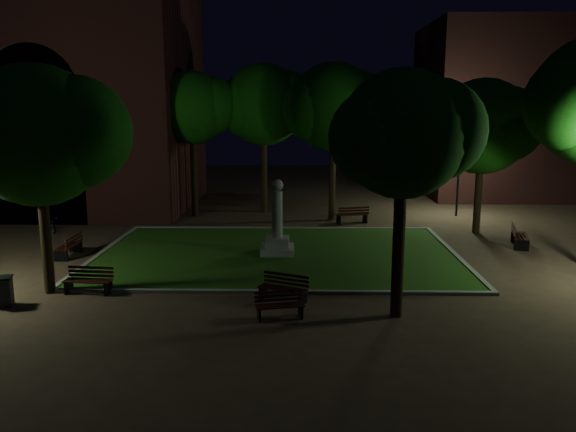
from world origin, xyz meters
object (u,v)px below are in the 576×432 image
monument (277,233)px  bench_near_right (280,306)px  bench_west_near (89,281)px  bench_near_left (284,289)px  bicycle (49,225)px  bench_far_side (352,215)px  trash_bin (3,291)px  bench_left_side (70,247)px  bench_right_side (518,237)px

monument → bench_near_right: bearing=-87.2°
bench_west_near → monument: bearing=44.7°
bench_near_left → bicycle: bearing=164.5°
bicycle → bench_far_side: bearing=-38.4°
bench_near_left → trash_bin: bearing=-151.9°
trash_bin → bicycle: (-3.29, 10.71, -0.11)m
bench_near_left → bench_far_side: bearing=98.9°
bench_near_right → bench_near_left: bearing=74.0°
monument → bench_near_left: monument is taller
bench_near_right → trash_bin: (-8.86, 0.82, 0.11)m
bench_near_right → bench_left_side: bearing=130.4°
bench_near_right → bench_west_near: bench_west_near is taller
bench_near_right → bench_right_side: size_ratio=0.80×
monument → bench_right_side: 11.06m
bench_near_right → bench_west_near: (-6.61, 2.17, 0.04)m
monument → trash_bin: bearing=-142.6°
bench_near_left → bench_far_side: 13.04m
bench_west_near → bench_left_side: size_ratio=0.97×
monument → bench_near_left: size_ratio=1.87×
monument → bicycle: monument is taller
bench_near_left → bicycle: bench_near_left is taller
monument → bench_far_side: monument is taller
bench_near_right → bench_west_near: bearing=148.9°
bicycle → trash_bin: bearing=-120.5°
bench_west_near → trash_bin: trash_bin is taller
bicycle → bench_left_side: bearing=-105.2°
monument → bench_right_side: size_ratio=1.66×
bench_near_right → bench_far_side: bench_far_side is taller
bench_left_side → bench_right_side: size_ratio=0.89×
bench_right_side → bicycle: bench_right_side is taller
monument → bench_far_side: size_ratio=1.75×
bench_right_side → trash_bin: (-19.42, -8.18, 0.02)m
bench_west_near → bench_far_side: 15.58m
bench_near_right → trash_bin: bearing=161.7°
monument → bench_near_right: size_ratio=2.08×
bench_left_side → monument: bearing=94.3°
trash_bin → bench_near_left: bearing=4.1°
monument → trash_bin: 10.71m
bench_right_side → bicycle: size_ratio=1.31×
bench_far_side → bicycle: (-15.62, -2.52, -0.06)m
bench_near_right → bench_far_side: 14.47m
bench_near_right → bench_right_side: bench_right_side is taller
bench_west_near → bench_right_side: bench_right_side is taller
bench_near_right → bench_left_side: (-9.17, 6.82, 0.06)m
monument → bench_right_side: monument is taller
bench_left_side → trash_bin: trash_bin is taller
monument → trash_bin: (-8.50, -6.50, -0.46)m
monument → trash_bin: monument is taller
bench_far_side → trash_bin: bearing=32.8°
bicycle → bench_near_left: bearing=-87.0°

